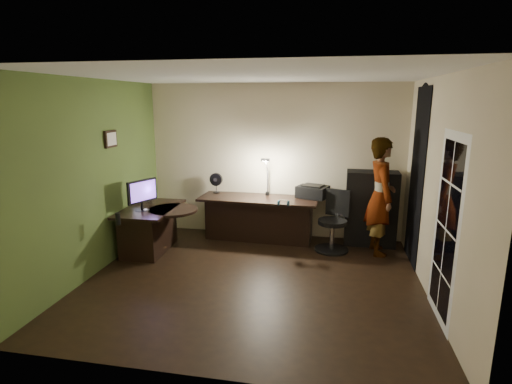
% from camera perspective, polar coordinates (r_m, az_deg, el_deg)
% --- Properties ---
extents(floor, '(4.50, 4.00, 0.01)m').
position_cam_1_polar(floor, '(5.59, -0.49, -12.58)').
color(floor, black).
rests_on(floor, ground).
extents(ceiling, '(4.50, 4.00, 0.01)m').
position_cam_1_polar(ceiling, '(5.05, -0.55, 16.37)').
color(ceiling, silver).
rests_on(ceiling, floor).
extents(wall_back, '(4.50, 0.01, 2.70)m').
position_cam_1_polar(wall_back, '(7.10, 2.62, 4.41)').
color(wall_back, beige).
rests_on(wall_back, floor).
extents(wall_front, '(4.50, 0.01, 2.70)m').
position_cam_1_polar(wall_front, '(3.27, -7.35, -5.93)').
color(wall_front, beige).
rests_on(wall_front, floor).
extents(wall_left, '(0.01, 4.00, 2.70)m').
position_cam_1_polar(wall_left, '(6.00, -22.16, 1.88)').
color(wall_left, beige).
rests_on(wall_left, floor).
extents(wall_right, '(0.01, 4.00, 2.70)m').
position_cam_1_polar(wall_right, '(5.22, 24.57, 0.11)').
color(wall_right, beige).
rests_on(wall_right, floor).
extents(green_wall_overlay, '(0.00, 4.00, 2.70)m').
position_cam_1_polar(green_wall_overlay, '(5.99, -22.04, 1.88)').
color(green_wall_overlay, '#4B642B').
rests_on(green_wall_overlay, floor).
extents(arched_doorway, '(0.01, 0.90, 2.60)m').
position_cam_1_polar(arched_doorway, '(6.32, 22.00, 1.95)').
color(arched_doorway, black).
rests_on(arched_doorway, floor).
extents(french_door, '(0.02, 0.92, 2.10)m').
position_cam_1_polar(french_door, '(4.77, 25.54, -4.84)').
color(french_door, white).
rests_on(french_door, floor).
extents(framed_picture, '(0.04, 0.30, 0.25)m').
position_cam_1_polar(framed_picture, '(6.30, -20.08, 7.13)').
color(framed_picture, black).
rests_on(framed_picture, wall_left).
extents(desk_left, '(0.81, 1.28, 0.73)m').
position_cam_1_polar(desk_left, '(6.71, -14.71, -5.18)').
color(desk_left, black).
rests_on(desk_left, floor).
extents(desk_right, '(2.07, 0.81, 0.76)m').
position_cam_1_polar(desk_right, '(6.98, 0.34, -3.87)').
color(desk_right, black).
rests_on(desk_right, floor).
extents(cabinet, '(0.85, 0.45, 1.26)m').
position_cam_1_polar(cabinet, '(6.99, 16.10, -2.26)').
color(cabinet, black).
rests_on(cabinet, floor).
extents(laptop_stand, '(0.30, 0.27, 0.11)m').
position_cam_1_polar(laptop_stand, '(6.99, -15.50, -1.05)').
color(laptop_stand, silver).
rests_on(laptop_stand, desk_left).
extents(laptop, '(0.39, 0.38, 0.21)m').
position_cam_1_polar(laptop, '(6.95, -15.58, 0.25)').
color(laptop, silver).
rests_on(laptop, laptop_stand).
extents(monitor, '(0.32, 0.55, 0.36)m').
position_cam_1_polar(monitor, '(6.45, -16.04, -1.07)').
color(monitor, black).
rests_on(monitor, desk_left).
extents(mouse, '(0.07, 0.10, 0.03)m').
position_cam_1_polar(mouse, '(6.49, -15.53, -2.45)').
color(mouse, silver).
rests_on(mouse, desk_left).
extents(phone, '(0.10, 0.13, 0.01)m').
position_cam_1_polar(phone, '(6.40, -13.30, -2.65)').
color(phone, black).
rests_on(phone, desk_left).
extents(pen, '(0.06, 0.15, 0.01)m').
position_cam_1_polar(pen, '(6.12, -15.82, -3.51)').
color(pen, black).
rests_on(pen, desk_left).
extents(speaker, '(0.08, 0.08, 0.17)m').
position_cam_1_polar(speaker, '(5.86, -19.13, -3.64)').
color(speaker, black).
rests_on(speaker, desk_left).
extents(notepad, '(0.18, 0.22, 0.01)m').
position_cam_1_polar(notepad, '(6.25, -12.24, -2.96)').
color(notepad, silver).
rests_on(notepad, desk_left).
extents(desk_fan, '(0.25, 0.16, 0.36)m').
position_cam_1_polar(desk_fan, '(7.24, -5.70, 1.31)').
color(desk_fan, black).
rests_on(desk_fan, desk_right).
extents(headphones, '(0.20, 0.11, 0.09)m').
position_cam_1_polar(headphones, '(6.37, 3.94, -1.49)').
color(headphones, '#1C5A85').
rests_on(headphones, desk_right).
extents(printer, '(0.60, 0.53, 0.22)m').
position_cam_1_polar(printer, '(6.93, 8.09, 0.13)').
color(printer, black).
rests_on(printer, desk_right).
extents(desk_lamp, '(0.27, 0.37, 0.74)m').
position_cam_1_polar(desk_lamp, '(6.98, 1.67, 2.50)').
color(desk_lamp, black).
rests_on(desk_lamp, desk_right).
extents(office_chair, '(0.70, 0.70, 0.98)m').
position_cam_1_polar(office_chair, '(6.58, 10.88, -4.19)').
color(office_chair, black).
rests_on(office_chair, floor).
extents(person, '(0.54, 0.72, 1.86)m').
position_cam_1_polar(person, '(6.57, 17.36, -0.62)').
color(person, '#D8A88C').
rests_on(person, floor).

